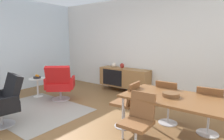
{
  "coord_description": "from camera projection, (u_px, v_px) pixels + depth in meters",
  "views": [
    {
      "loc": [
        2.72,
        -2.45,
        1.61
      ],
      "look_at": [
        0.43,
        0.59,
        0.98
      ],
      "focal_mm": 30.5,
      "sensor_mm": 36.0,
      "label": 1
    }
  ],
  "objects": [
    {
      "name": "vase_cobalt",
      "position": [
        122.0,
        66.0,
        5.77
      ],
      "size": [
        0.13,
        0.13,
        0.15
      ],
      "color": "maroon",
      "rests_on": "sideboard"
    },
    {
      "name": "magazine_stack",
      "position": [
        5.0,
        96.0,
        5.07
      ],
      "size": [
        0.32,
        0.4,
        0.18
      ],
      "color": "#B2B2B7",
      "rests_on": "ground_plane"
    },
    {
      "name": "lounge_chair_red",
      "position": [
        60.0,
        83.0,
        4.97
      ],
      "size": [
        0.91,
        0.91,
        0.95
      ],
      "color": "red",
      "rests_on": "ground_plane"
    },
    {
      "name": "dining_chair_front_left",
      "position": [
        138.0,
        121.0,
        2.67
      ],
      "size": [
        0.41,
        0.43,
        0.86
      ],
      "color": "brown",
      "rests_on": "ground_plane"
    },
    {
      "name": "dining_chair_back_left",
      "position": [
        168.0,
        100.0,
        3.55
      ],
      "size": [
        0.42,
        0.44,
        0.86
      ],
      "color": "brown",
      "rests_on": "ground_plane"
    },
    {
      "name": "dining_chair_back_right",
      "position": [
        209.0,
        109.0,
        3.13
      ],
      "size": [
        0.43,
        0.45,
        0.86
      ],
      "color": "brown",
      "rests_on": "ground_plane"
    },
    {
      "name": "vase_sculptural_dark",
      "position": [
        114.0,
        65.0,
        5.96
      ],
      "size": [
        0.15,
        0.15,
        0.15
      ],
      "color": "beige",
      "rests_on": "sideboard"
    },
    {
      "name": "armchair_black_shell",
      "position": [
        3.0,
        100.0,
        3.55
      ],
      "size": [
        0.8,
        0.75,
        0.95
      ],
      "color": "black",
      "rests_on": "ground_plane"
    },
    {
      "name": "sideboard",
      "position": [
        124.0,
        78.0,
        5.78
      ],
      "size": [
        1.6,
        0.45,
        0.72
      ],
      "color": "olive",
      "rests_on": "ground_plane"
    },
    {
      "name": "fruit_bowl",
      "position": [
        37.0,
        77.0,
        5.27
      ],
      "size": [
        0.2,
        0.2,
        0.11
      ],
      "color": "#262628",
      "rests_on": "side_table_round"
    },
    {
      "name": "dining_chair_near_window",
      "position": [
        127.0,
        103.0,
        3.43
      ],
      "size": [
        0.45,
        0.43,
        0.86
      ],
      "color": "brown",
      "rests_on": "ground_plane"
    },
    {
      "name": "area_rug",
      "position": [
        36.0,
        110.0,
        4.35
      ],
      "size": [
        2.2,
        1.7,
        0.01
      ],
      "primitive_type": "cube",
      "color": "gray",
      "rests_on": "ground_plane"
    },
    {
      "name": "wall_back",
      "position": [
        141.0,
        46.0,
        5.63
      ],
      "size": [
        6.8,
        0.12,
        2.8
      ],
      "primitive_type": "cube",
      "color": "silver",
      "rests_on": "ground_plane"
    },
    {
      "name": "wooden_bowl_on_table",
      "position": [
        171.0,
        95.0,
        2.89
      ],
      "size": [
        0.26,
        0.26,
        0.06
      ],
      "primitive_type": "cylinder",
      "color": "brown",
      "rests_on": "dining_table"
    },
    {
      "name": "dining_table",
      "position": [
        177.0,
        100.0,
        2.87
      ],
      "size": [
        1.6,
        0.9,
        0.74
      ],
      "color": "brown",
      "rests_on": "ground_plane"
    },
    {
      "name": "ground_plane",
      "position": [
        77.0,
        120.0,
        3.81
      ],
      "size": [
        8.32,
        8.32,
        0.0
      ],
      "primitive_type": "plane",
      "color": "brown"
    },
    {
      "name": "side_table_round",
      "position": [
        38.0,
        85.0,
        5.31
      ],
      "size": [
        0.44,
        0.44,
        0.52
      ],
      "color": "white",
      "rests_on": "ground_plane"
    }
  ]
}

